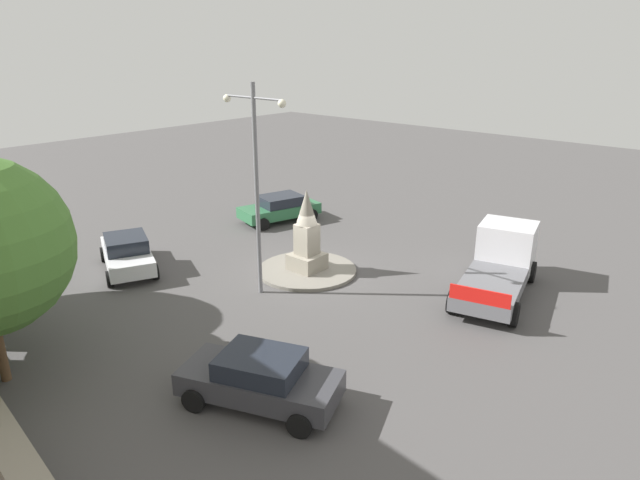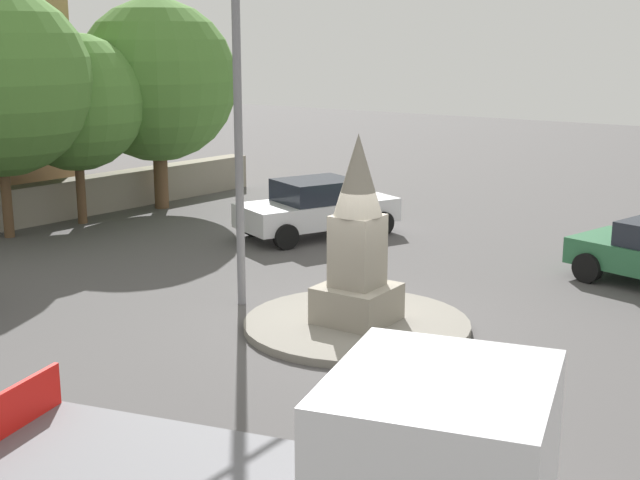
{
  "view_description": "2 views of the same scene",
  "coord_description": "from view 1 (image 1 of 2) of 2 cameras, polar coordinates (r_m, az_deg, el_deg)",
  "views": [
    {
      "loc": [
        -14.46,
        15.54,
        9.0
      ],
      "look_at": [
        -0.36,
        -0.4,
        1.38
      ],
      "focal_mm": 31.06,
      "sensor_mm": 36.0,
      "label": 1
    },
    {
      "loc": [
        -12.71,
        -7.85,
        5.14
      ],
      "look_at": [
        -0.98,
        0.13,
        1.81
      ],
      "focal_mm": 48.86,
      "sensor_mm": 36.0,
      "label": 2
    }
  ],
  "objects": [
    {
      "name": "car_green_parked_left",
      "position": [
        29.45,
        -4.17,
        3.34
      ],
      "size": [
        2.89,
        4.51,
        1.39
      ],
      "color": "#2D6B42",
      "rests_on": "ground"
    },
    {
      "name": "ground_plane",
      "position": [
        23.06,
        -1.33,
        -3.29
      ],
      "size": [
        80.0,
        80.0,
        0.0
      ],
      "primitive_type": "plane",
      "color": "#4F4C4C"
    },
    {
      "name": "truck_white_passing",
      "position": [
        22.26,
        18.11,
        -2.19
      ],
      "size": [
        3.47,
        6.05,
        2.31
      ],
      "color": "silver",
      "rests_on": "ground"
    },
    {
      "name": "streetlamp",
      "position": [
        19.84,
        -6.6,
        6.92
      ],
      "size": [
        3.04,
        0.28,
        7.76
      ],
      "color": "slate",
      "rests_on": "ground"
    },
    {
      "name": "car_dark_grey_far_side",
      "position": [
        14.9,
        -6.2,
        -13.98
      ],
      "size": [
        4.53,
        3.17,
        1.46
      ],
      "color": "#38383D",
      "rests_on": "ground"
    },
    {
      "name": "car_white_approaching",
      "position": [
        24.31,
        -19.26,
        -1.25
      ],
      "size": [
        4.52,
        3.28,
        1.5
      ],
      "color": "silver",
      "rests_on": "ground"
    },
    {
      "name": "traffic_island",
      "position": [
        23.03,
        -1.33,
        -3.13
      ],
      "size": [
        4.08,
        4.08,
        0.14
      ],
      "primitive_type": "cylinder",
      "color": "gray",
      "rests_on": "ground"
    },
    {
      "name": "monument",
      "position": [
        22.48,
        -1.37,
        0.44
      ],
      "size": [
        1.26,
        1.26,
        3.37
      ],
      "color": "gray",
      "rests_on": "traffic_island"
    }
  ]
}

